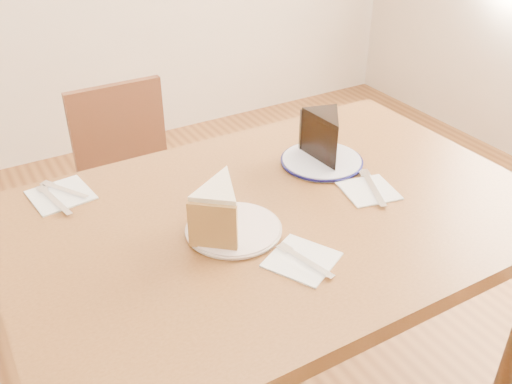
{
  "coord_description": "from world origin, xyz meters",
  "views": [
    {
      "loc": [
        -0.59,
        -0.9,
        1.46
      ],
      "look_at": [
        -0.05,
        0.02,
        0.8
      ],
      "focal_mm": 40.0,
      "sensor_mm": 36.0,
      "label": 1
    }
  ],
  "objects_px": {
    "plate_navy": "(322,161)",
    "chocolate_cake": "(327,140)",
    "plate_cream": "(234,229)",
    "table": "(277,245)",
    "chair_far": "(137,190)",
    "carrot_cake": "(221,207)"
  },
  "relations": [
    {
      "from": "plate_navy",
      "to": "chocolate_cake",
      "type": "bearing_deg",
      "value": -26.58
    },
    {
      "from": "chocolate_cake",
      "to": "plate_navy",
      "type": "bearing_deg",
      "value": -10.76
    },
    {
      "from": "plate_cream",
      "to": "chocolate_cake",
      "type": "distance_m",
      "value": 0.38
    },
    {
      "from": "plate_cream",
      "to": "plate_navy",
      "type": "xyz_separation_m",
      "value": [
        0.34,
        0.15,
        0.0
      ]
    },
    {
      "from": "table",
      "to": "plate_cream",
      "type": "relative_size",
      "value": 6.1
    },
    {
      "from": "plate_cream",
      "to": "plate_navy",
      "type": "distance_m",
      "value": 0.37
    },
    {
      "from": "chair_far",
      "to": "plate_navy",
      "type": "bearing_deg",
      "value": 116.44
    },
    {
      "from": "table",
      "to": "plate_cream",
      "type": "xyz_separation_m",
      "value": [
        -0.13,
        -0.02,
        0.1
      ]
    },
    {
      "from": "table",
      "to": "plate_navy",
      "type": "height_order",
      "value": "plate_navy"
    },
    {
      "from": "table",
      "to": "plate_navy",
      "type": "distance_m",
      "value": 0.27
    },
    {
      "from": "table",
      "to": "chair_far",
      "type": "height_order",
      "value": "chair_far"
    },
    {
      "from": "chair_far",
      "to": "plate_cream",
      "type": "xyz_separation_m",
      "value": [
        -0.03,
        -0.77,
        0.32
      ]
    },
    {
      "from": "plate_navy",
      "to": "plate_cream",
      "type": "bearing_deg",
      "value": -155.94
    },
    {
      "from": "chocolate_cake",
      "to": "table",
      "type": "bearing_deg",
      "value": 44.78
    },
    {
      "from": "plate_cream",
      "to": "plate_navy",
      "type": "height_order",
      "value": "same"
    },
    {
      "from": "table",
      "to": "plate_cream",
      "type": "bearing_deg",
      "value": -169.31
    },
    {
      "from": "plate_cream",
      "to": "chocolate_cake",
      "type": "relative_size",
      "value": 1.47
    },
    {
      "from": "plate_navy",
      "to": "chocolate_cake",
      "type": "distance_m",
      "value": 0.06
    },
    {
      "from": "table",
      "to": "plate_navy",
      "type": "xyz_separation_m",
      "value": [
        0.21,
        0.13,
        0.1
      ]
    },
    {
      "from": "plate_cream",
      "to": "plate_navy",
      "type": "relative_size",
      "value": 0.97
    },
    {
      "from": "table",
      "to": "plate_cream",
      "type": "distance_m",
      "value": 0.17
    },
    {
      "from": "table",
      "to": "carrot_cake",
      "type": "height_order",
      "value": "carrot_cake"
    }
  ]
}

